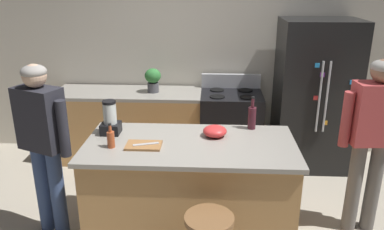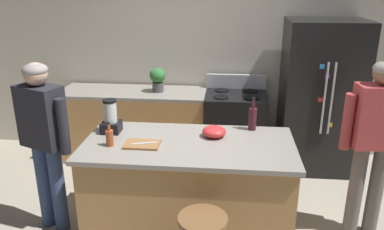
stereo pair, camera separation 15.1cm
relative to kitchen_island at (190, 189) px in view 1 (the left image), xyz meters
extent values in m
cube|color=beige|center=(0.00, 1.95, 0.89)|extent=(8.00, 0.10, 2.70)
cube|color=#B7844C|center=(0.00, 0.00, -0.02)|extent=(1.78, 0.85, 0.87)
cube|color=gray|center=(0.00, 0.00, 0.43)|extent=(1.84, 0.91, 0.04)
cube|color=#B7844C|center=(-0.80, 1.55, -0.02)|extent=(2.00, 0.64, 0.87)
cube|color=gray|center=(-0.80, 1.55, 0.43)|extent=(2.00, 0.64, 0.04)
cube|color=black|center=(1.43, 1.50, 0.45)|extent=(0.90, 0.70, 1.82)
cylinder|color=#B7BABF|center=(1.39, 1.13, 0.54)|extent=(0.02, 0.02, 0.82)
cylinder|color=#B7BABF|center=(1.47, 1.13, 0.54)|extent=(0.02, 0.02, 0.82)
cube|color=red|center=(1.35, 1.15, 0.53)|extent=(0.05, 0.01, 0.05)
cube|color=#268CD8|center=(1.73, 1.15, 0.72)|extent=(0.05, 0.01, 0.05)
cube|color=#268CD8|center=(1.33, 1.15, 0.90)|extent=(0.05, 0.01, 0.05)
cube|color=orange|center=(1.49, 1.15, 0.24)|extent=(0.05, 0.01, 0.05)
cube|color=purple|center=(1.75, 1.15, 0.39)|extent=(0.05, 0.01, 0.05)
cube|color=purple|center=(1.39, 1.15, 0.80)|extent=(0.05, 0.01, 0.05)
cube|color=black|center=(0.43, 1.52, 0.00)|extent=(0.76, 0.64, 0.91)
cube|color=black|center=(0.43, 1.20, -0.05)|extent=(0.60, 0.01, 0.24)
cube|color=#B7BABF|center=(0.43, 1.81, 0.54)|extent=(0.76, 0.06, 0.18)
cylinder|color=black|center=(0.25, 1.37, 0.46)|extent=(0.18, 0.18, 0.01)
cylinder|color=black|center=(0.61, 1.37, 0.46)|extent=(0.18, 0.18, 0.01)
cylinder|color=black|center=(0.25, 1.67, 0.46)|extent=(0.18, 0.18, 0.01)
cylinder|color=black|center=(0.61, 1.67, 0.46)|extent=(0.18, 0.18, 0.01)
cylinder|color=#384C7A|center=(-1.36, -0.02, -0.03)|extent=(0.17, 0.17, 0.86)
cylinder|color=#384C7A|center=(-1.20, -0.09, -0.03)|extent=(0.17, 0.17, 0.86)
cube|color=#26262D|center=(-1.28, -0.05, 0.67)|extent=(0.45, 0.36, 0.55)
cylinder|color=#26262D|center=(-1.51, 0.05, 0.62)|extent=(0.12, 0.12, 0.49)
cylinder|color=#26262D|center=(-1.05, -0.15, 0.62)|extent=(0.12, 0.12, 0.49)
sphere|color=#D8AD8C|center=(-1.28, -0.05, 1.05)|extent=(0.26, 0.26, 0.20)
ellipsoid|color=gray|center=(-1.28, -0.05, 1.08)|extent=(0.27, 0.27, 0.12)
cylinder|color=#66605B|center=(1.69, 0.15, -0.02)|extent=(0.14, 0.14, 0.88)
cylinder|color=#66605B|center=(1.51, 0.14, -0.02)|extent=(0.14, 0.14, 0.88)
cube|color=#B23F3F|center=(1.60, 0.14, 0.70)|extent=(0.42, 0.25, 0.55)
cylinder|color=#B23F3F|center=(1.35, 0.12, 0.65)|extent=(0.10, 0.10, 0.50)
sphere|color=#8C664C|center=(1.60, 0.14, 1.08)|extent=(0.22, 0.22, 0.20)
ellipsoid|color=gray|center=(1.60, 0.14, 1.11)|extent=(0.23, 0.23, 0.12)
cylinder|color=brown|center=(0.18, -0.72, 0.17)|extent=(0.36, 0.36, 0.04)
cylinder|color=#4C4C51|center=(-0.55, 1.55, 0.51)|extent=(0.14, 0.14, 0.12)
ellipsoid|color=#337A38|center=(-0.55, 1.55, 0.66)|extent=(0.20, 0.20, 0.18)
cube|color=black|center=(-0.74, 0.18, 0.50)|extent=(0.17, 0.17, 0.10)
cylinder|color=silver|center=(-0.74, 0.18, 0.65)|extent=(0.12, 0.12, 0.19)
cylinder|color=black|center=(-0.74, 0.18, 0.76)|extent=(0.12, 0.12, 0.02)
cylinder|color=#B24C26|center=(-0.66, -0.13, 0.52)|extent=(0.06, 0.06, 0.14)
cylinder|color=#B24C26|center=(-0.66, -0.13, 0.62)|extent=(0.02, 0.02, 0.06)
cylinder|color=black|center=(-0.66, -0.13, 0.66)|extent=(0.03, 0.03, 0.02)
cylinder|color=#471923|center=(0.56, 0.37, 0.56)|extent=(0.08, 0.08, 0.21)
cylinder|color=#471923|center=(0.56, 0.37, 0.71)|extent=(0.03, 0.03, 0.09)
cylinder|color=black|center=(0.56, 0.37, 0.76)|extent=(0.03, 0.03, 0.02)
ellipsoid|color=red|center=(0.21, 0.16, 0.50)|extent=(0.22, 0.22, 0.10)
cube|color=#9E6B3D|center=(-0.39, -0.10, 0.46)|extent=(0.30, 0.20, 0.02)
cube|color=#B7BABF|center=(-0.37, -0.10, 0.48)|extent=(0.22, 0.09, 0.01)
camera|label=1|loc=(0.18, -3.06, 1.81)|focal=36.03mm
camera|label=2|loc=(0.33, -3.05, 1.81)|focal=36.03mm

